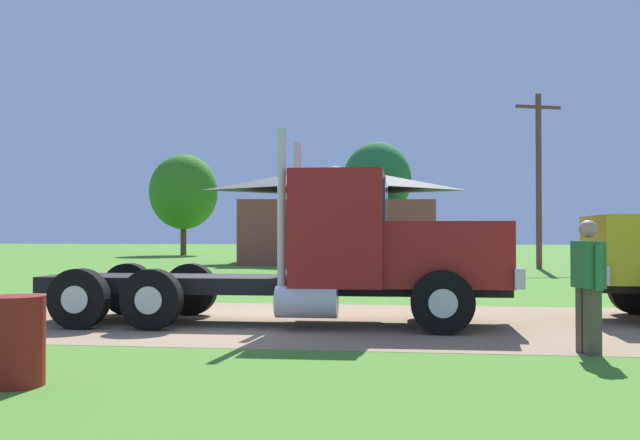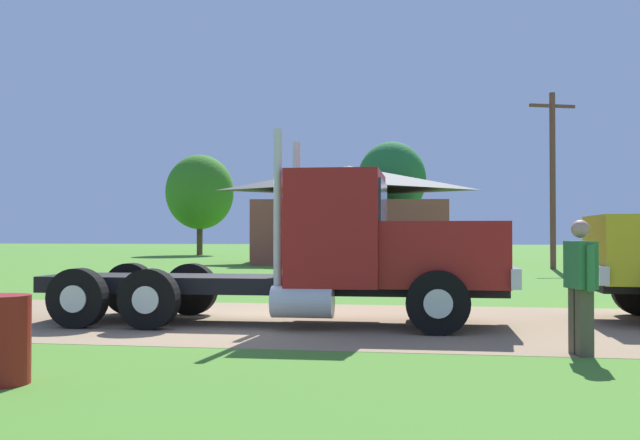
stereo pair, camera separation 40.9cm
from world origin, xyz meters
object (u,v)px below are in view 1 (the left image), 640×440
at_px(steel_barrel, 14,341).
at_px(shed_building, 334,216).
at_px(truck_foreground_white, 343,255).
at_px(visitor_walking_mid, 588,280).
at_px(utility_pole_near, 539,176).

bearing_deg(steel_barrel, shed_building, 90.90).
distance_m(truck_foreground_white, steel_barrel, 6.36).
distance_m(truck_foreground_white, visitor_walking_mid, 4.46).
bearing_deg(utility_pole_near, shed_building, 151.23).
bearing_deg(truck_foreground_white, shed_building, 96.95).
distance_m(visitor_walking_mid, steel_barrel, 7.02).
height_order(visitor_walking_mid, utility_pole_near, utility_pole_near).
relative_size(shed_building, utility_pole_near, 1.43).
xyz_separation_m(visitor_walking_mid, shed_building, (-6.88, 30.22, 1.61)).
distance_m(steel_barrel, shed_building, 33.21).
bearing_deg(steel_barrel, visitor_walking_mid, 24.65).
xyz_separation_m(shed_building, utility_pole_near, (10.01, -5.50, 1.66)).
distance_m(visitor_walking_mid, shed_building, 31.04).
distance_m(visitor_walking_mid, utility_pole_near, 25.13).
distance_m(truck_foreground_white, shed_building, 27.74).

